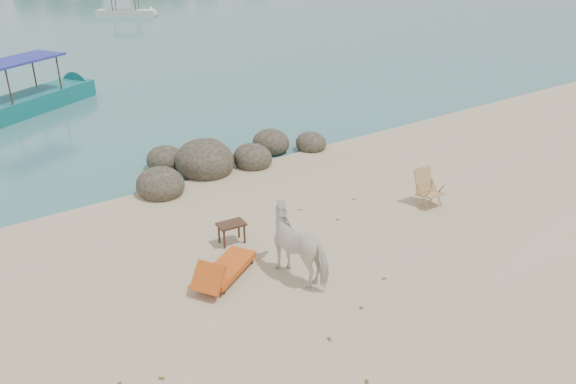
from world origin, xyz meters
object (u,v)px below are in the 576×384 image
Objects in this scene: side_table at (232,234)px; cow at (302,245)px; boulders at (217,161)px; deck_chair at (431,190)px; boat_near at (20,68)px; lounge_chair at (227,265)px.

cow is at bearing -69.22° from side_table.
cow reaches higher than side_table.
boulders is 6.91× the size of deck_chair.
deck_chair is (3.20, -5.46, 0.24)m from boulders.
boat_near is at bearing 108.60° from boulders.
lounge_chair is 5.87m from deck_chair.
side_table is 0.09× the size of boat_near.
deck_chair reaches higher than lounge_chair.
boulders is 6.28m from cow.
lounge_chair is (-2.66, -5.30, 0.04)m from boulders.
cow is 1.58m from lounge_chair.
boat_near reaches higher than boulders.
lounge_chair is 0.26× the size of boat_near.
cow is at bearing -114.93° from boat_near.
lounge_chair is at bearing -44.54° from cow.
deck_chair is at bearing -32.80° from lounge_chair.
boat_near is at bearing 115.73° from deck_chair.
deck_chair is (5.86, -0.16, 0.20)m from lounge_chair.
deck_chair is at bearing -59.61° from boulders.
cow is 2.75× the size of side_table.
boulders reaches higher than lounge_chair.
cow reaches higher than boulders.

